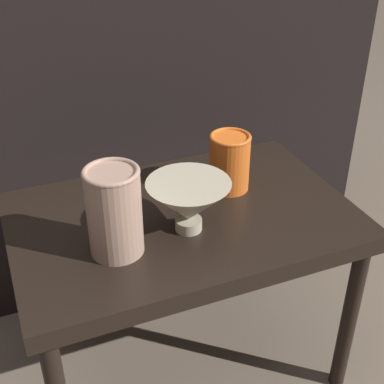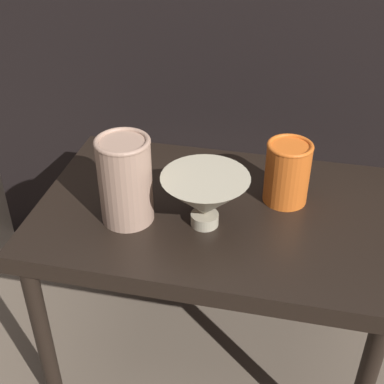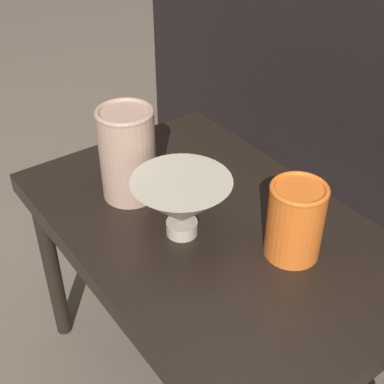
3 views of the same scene
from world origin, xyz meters
name	(u,v)px [view 1 (image 1 of 3)]	position (x,y,z in m)	size (l,w,h in m)	color
ground_plane	(184,361)	(0.00, 0.00, 0.00)	(8.00, 8.00, 0.00)	#6B5B4C
table	(183,233)	(0.00, 0.00, 0.41)	(0.72, 0.47, 0.46)	black
couch_backdrop	(111,116)	(0.00, 0.60, 0.45)	(1.45, 0.50, 0.90)	black
bowl	(189,202)	(-0.01, -0.06, 0.53)	(0.17, 0.17, 0.11)	#B2A88E
vase_textured_left	(114,211)	(-0.16, -0.07, 0.55)	(0.11, 0.11, 0.18)	tan
vase_colorful_right	(230,161)	(0.14, 0.06, 0.53)	(0.09, 0.09, 0.13)	orange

